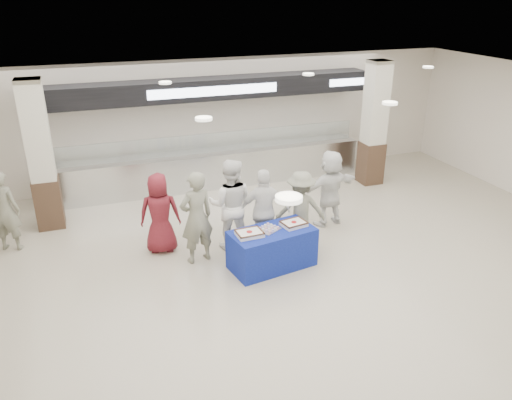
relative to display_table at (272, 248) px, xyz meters
name	(u,v)px	position (x,y,z in m)	size (l,w,h in m)	color
ground	(296,292)	(0.07, -0.96, -0.38)	(14.00, 14.00, 0.00)	beige
serving_line	(213,143)	(0.08, 4.44, 0.78)	(8.70, 0.85, 2.80)	silver
column_left	(41,160)	(-3.93, 3.24, 1.15)	(0.55, 0.55, 3.20)	#382519
column_right	(374,127)	(4.07, 3.24, 1.15)	(0.55, 0.55, 3.20)	#382519
display_table	(272,248)	(0.00, 0.00, 0.00)	(1.55, 0.78, 0.75)	navy
sheet_cake_left	(249,233)	(-0.46, -0.05, 0.42)	(0.47, 0.37, 0.10)	white
sheet_cake_right	(294,223)	(0.45, 0.05, 0.42)	(0.49, 0.41, 0.09)	white
cupcake_tray	(269,228)	(-0.05, 0.04, 0.41)	(0.48, 0.45, 0.06)	#B3B3B8
civilian_maroon	(160,213)	(-1.83, 1.31, 0.43)	(0.79, 0.51, 1.62)	maroon
soldier_a	(197,218)	(-1.25, 0.68, 0.53)	(0.66, 0.43, 1.81)	slate
chef_tall	(231,204)	(-0.49, 1.00, 0.55)	(0.90, 0.70, 1.86)	white
chef_short	(264,211)	(0.08, 0.64, 0.48)	(1.00, 0.41, 1.70)	white
soldier_b	(300,209)	(0.85, 0.64, 0.41)	(1.01, 0.58, 1.57)	slate
civilian_white	(330,188)	(1.85, 1.31, 0.47)	(1.57, 0.50, 1.69)	white
soldier_bg	(4,211)	(-4.67, 2.39, 0.46)	(0.61, 0.40, 1.67)	slate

